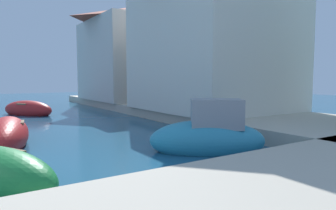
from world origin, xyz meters
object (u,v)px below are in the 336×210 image
(moored_boat_4, at_px, (28,110))
(waterfront_building_main, at_px, (213,31))
(moored_boat_7, at_px, (208,136))
(waterfront_building_annex, at_px, (132,53))
(moored_boat_3, at_px, (7,135))

(moored_boat_4, bearing_deg, waterfront_building_main, -165.10)
(moored_boat_7, xyz_separation_m, waterfront_building_main, (5.02, 5.63, 4.07))
(moored_boat_7, xyz_separation_m, waterfront_building_annex, (5.02, 14.91, 3.60))
(moored_boat_3, distance_m, waterfront_building_main, 10.72)
(moored_boat_4, relative_size, moored_boat_7, 1.00)
(waterfront_building_main, bearing_deg, moored_boat_4, 139.06)
(moored_boat_4, bearing_deg, moored_boat_3, 133.19)
(waterfront_building_annex, bearing_deg, moored_boat_4, -162.96)
(moored_boat_7, relative_size, waterfront_building_annex, 0.44)
(moored_boat_3, bearing_deg, moored_boat_4, -3.04)
(moored_boat_3, xyz_separation_m, waterfront_building_annex, (9.76, 10.68, 3.74))
(moored_boat_4, xyz_separation_m, moored_boat_7, (2.89, -12.49, 0.16))
(waterfront_building_main, bearing_deg, moored_boat_7, -131.70)
(moored_boat_7, distance_m, waterfront_building_main, 8.57)
(moored_boat_3, xyz_separation_m, moored_boat_7, (4.74, -4.23, 0.14))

